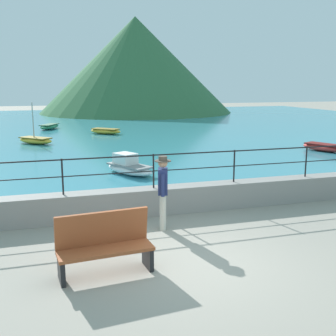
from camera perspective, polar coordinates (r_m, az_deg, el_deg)
The scene contains 12 objects.
ground_plane at distance 8.14m, azimuth 3.93°, elevation -12.96°, with size 120.00×120.00×0.00m, color gray.
promenade_wall at distance 10.88m, azimuth -1.99°, elevation -4.55°, with size 20.00×0.56×0.70m, color gray.
railing at distance 10.65m, azimuth -2.03°, elevation 0.55°, with size 18.44×0.04×0.90m.
lake_water at distance 33.03m, azimuth -12.10°, elevation 5.57°, with size 64.00×44.32×0.06m, color teal.
hill_main at distance 49.22m, azimuth -4.50°, elevation 13.99°, with size 22.26×22.26×10.85m, color #33663D.
bench_main at distance 7.61m, azimuth -8.81°, elevation -10.28°, with size 1.74×0.70×1.13m.
person_walking at distance 9.59m, azimuth -0.71°, elevation -2.90°, with size 0.38×0.55×1.75m.
boat_0 at distance 24.29m, azimuth -17.89°, elevation 3.71°, with size 2.25×2.27×2.30m.
boat_1 at distance 31.88m, azimuth -16.11°, elevation 5.57°, with size 1.85×2.46×0.36m.
boat_2 at distance 27.98m, azimuth -8.66°, elevation 5.10°, with size 2.31×2.21×0.36m.
boat_3 at distance 22.04m, azimuth 20.83°, elevation 2.73°, with size 1.71×2.47×0.36m.
boat_4 at distance 15.43m, azimuth -5.46°, elevation 0.16°, with size 1.87×2.45×0.76m.
Camera 1 is at (-2.64, -6.91, 3.39)m, focal length 43.97 mm.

